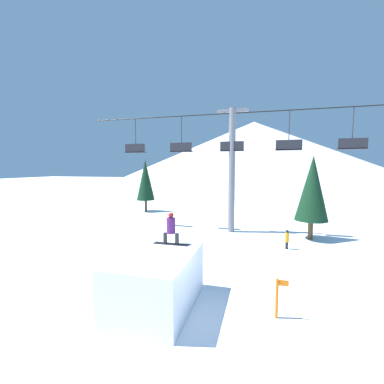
{
  "coord_description": "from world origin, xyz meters",
  "views": [
    {
      "loc": [
        2.86,
        -7.73,
        5.08
      ],
      "look_at": [
        -0.75,
        5.49,
        3.76
      ],
      "focal_mm": 24.0,
      "sensor_mm": 36.0,
      "label": 1
    }
  ],
  "objects_px": {
    "snow_ramp": "(157,280)",
    "trail_marker": "(277,297)",
    "snowboarder": "(171,229)",
    "pine_tree_near": "(312,188)",
    "distant_skier": "(287,239)"
  },
  "relations": [
    {
      "from": "snow_ramp",
      "to": "trail_marker",
      "type": "distance_m",
      "value": 4.23
    },
    {
      "from": "snowboarder",
      "to": "pine_tree_near",
      "type": "relative_size",
      "value": 0.25
    },
    {
      "from": "snowboarder",
      "to": "distant_skier",
      "type": "height_order",
      "value": "snowboarder"
    },
    {
      "from": "pine_tree_near",
      "to": "distant_skier",
      "type": "bearing_deg",
      "value": -122.85
    },
    {
      "from": "trail_marker",
      "to": "snow_ramp",
      "type": "bearing_deg",
      "value": -175.18
    },
    {
      "from": "trail_marker",
      "to": "pine_tree_near",
      "type": "bearing_deg",
      "value": 75.33
    },
    {
      "from": "snow_ramp",
      "to": "pine_tree_near",
      "type": "height_order",
      "value": "pine_tree_near"
    },
    {
      "from": "snowboarder",
      "to": "pine_tree_near",
      "type": "height_order",
      "value": "pine_tree_near"
    },
    {
      "from": "trail_marker",
      "to": "distant_skier",
      "type": "height_order",
      "value": "trail_marker"
    },
    {
      "from": "snowboarder",
      "to": "pine_tree_near",
      "type": "bearing_deg",
      "value": 54.8
    },
    {
      "from": "trail_marker",
      "to": "distant_skier",
      "type": "xyz_separation_m",
      "value": [
        0.99,
        7.88,
        -0.07
      ]
    },
    {
      "from": "snow_ramp",
      "to": "snowboarder",
      "type": "distance_m",
      "value": 2.05
    },
    {
      "from": "distant_skier",
      "to": "pine_tree_near",
      "type": "bearing_deg",
      "value": 57.15
    },
    {
      "from": "pine_tree_near",
      "to": "distant_skier",
      "type": "distance_m",
      "value": 4.45
    },
    {
      "from": "snow_ramp",
      "to": "trail_marker",
      "type": "xyz_separation_m",
      "value": [
        4.21,
        0.36,
        -0.24
      ]
    }
  ]
}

